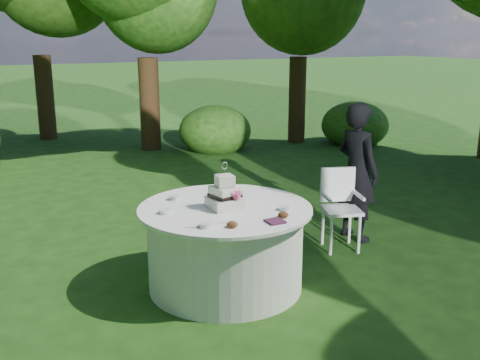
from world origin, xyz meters
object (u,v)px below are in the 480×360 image
(table, at_px, (225,247))
(cake, at_px, (225,195))
(chair, at_px, (340,202))
(guest, at_px, (357,172))
(napkins, at_px, (275,221))

(table, relative_size, cake, 3.76)
(table, distance_m, cake, 0.50)
(table, xyz_separation_m, chair, (1.53, 0.33, 0.13))
(chair, bearing_deg, cake, -167.12)
(guest, bearing_deg, cake, 97.87)
(napkins, distance_m, guest, 1.97)
(table, height_order, chair, chair)
(guest, height_order, table, guest)
(cake, distance_m, chair, 1.62)
(table, bearing_deg, guest, 14.04)
(cake, xyz_separation_m, chair, (1.54, 0.35, -0.37))
(napkins, xyz_separation_m, cake, (-0.19, 0.55, 0.10))
(table, xyz_separation_m, cake, (-0.01, -0.02, 0.50))
(napkins, bearing_deg, cake, 108.82)
(guest, distance_m, chair, 0.44)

